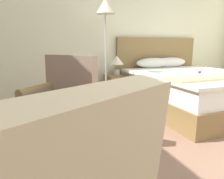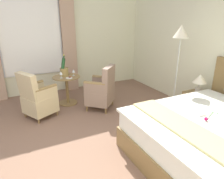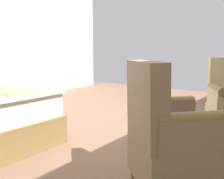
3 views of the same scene
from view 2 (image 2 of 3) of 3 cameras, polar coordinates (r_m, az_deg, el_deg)
ground_plane at (r=3.17m, az=-12.91°, el=-18.50°), size 7.66×7.66×0.00m
wall_window_side at (r=5.61m, az=-22.20°, el=13.98°), size 0.27×6.28×3.05m
bed at (r=3.30m, az=28.11°, el=-11.54°), size 1.92×2.26×1.25m
nightstand at (r=4.48m, az=22.89°, el=-3.95°), size 0.42×0.45×0.52m
bedside_lamp at (r=4.31m, az=23.79°, el=2.46°), size 0.27×0.27×0.37m
floor_lamp_brass at (r=4.17m, az=18.86°, el=12.64°), size 0.30×0.30×1.83m
side_table_round at (r=4.83m, az=-12.71°, el=0.34°), size 0.63×0.63×0.67m
champagne_bucket at (r=4.78m, az=-13.53°, el=5.43°), size 0.20×0.20×0.50m
wine_glass_near_bucket at (r=4.62m, az=-14.37°, el=4.48°), size 0.07×0.07×0.15m
wine_glass_near_edge at (r=4.77m, az=-10.96°, el=5.15°), size 0.07×0.07×0.15m
snack_plate at (r=4.59m, az=-12.14°, el=3.27°), size 0.15×0.15×0.04m
armchair_by_window at (r=4.44m, az=-2.96°, el=-0.20°), size 0.78×0.78×0.99m
armchair_facing_bed at (r=4.31m, az=-20.49°, el=-2.38°), size 0.73×0.74×0.97m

